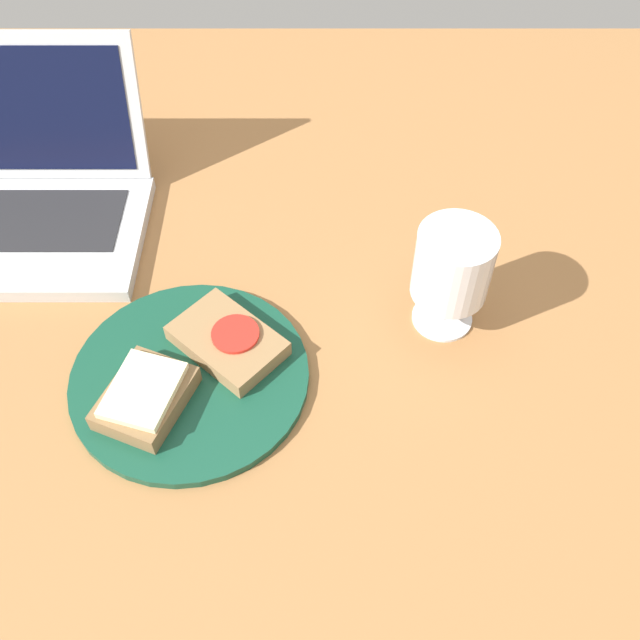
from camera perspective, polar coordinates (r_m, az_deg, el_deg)
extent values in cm
cube|color=#9E6B3D|center=(79.71, -4.12, -3.92)|extent=(140.00, 140.00, 3.00)
cylinder|color=#144733|center=(77.71, -10.38, -4.50)|extent=(25.51, 25.51, 1.03)
cube|color=#937047|center=(78.05, -7.44, -1.66)|extent=(14.01, 13.70, 1.98)
cylinder|color=red|center=(76.98, -6.82, -1.12)|extent=(5.19, 5.19, 0.42)
cube|color=brown|center=(75.18, -13.79, -6.09)|extent=(10.62, 11.80, 2.22)
cube|color=#F4EAB7|center=(73.94, -14.01, -5.45)|extent=(8.47, 9.70, 0.83)
cylinder|color=white|center=(82.92, 9.69, 0.19)|extent=(6.87, 6.87, 0.40)
cylinder|color=white|center=(81.03, 9.92, 1.30)|extent=(1.16, 1.16, 4.58)
cylinder|color=white|center=(76.34, 10.57, 4.39)|extent=(8.36, 8.36, 8.20)
cylinder|color=white|center=(77.06, 10.46, 3.88)|extent=(7.69, 7.69, 6.18)
cube|color=silver|center=(97.56, -23.23, 6.20)|extent=(32.00, 20.38, 1.77)
cube|color=#232326|center=(98.16, -23.14, 7.36)|extent=(26.24, 11.21, 0.16)
cube|color=silver|center=(100.97, -23.14, 15.33)|extent=(31.36, 6.08, 18.05)
cube|color=black|center=(100.59, -23.21, 15.16)|extent=(28.16, 4.62, 15.01)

